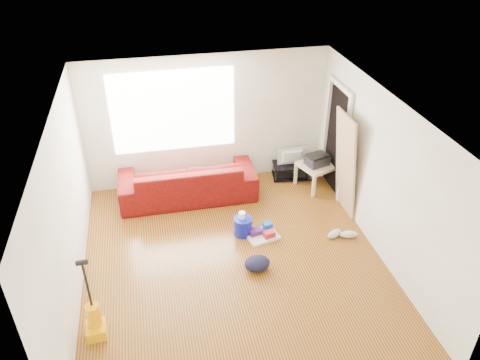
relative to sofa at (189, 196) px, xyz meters
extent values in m
cube|color=#58270F|center=(0.47, -1.95, 0.00)|extent=(4.50, 5.00, 0.01)
cube|color=white|center=(0.47, -1.95, 2.50)|extent=(4.50, 5.00, 0.01)
cube|color=beige|center=(0.47, 0.55, 1.25)|extent=(4.50, 0.01, 2.50)
cube|color=beige|center=(0.47, -4.45, 1.25)|extent=(4.50, 0.01, 2.50)
cube|color=beige|center=(-1.78, -1.95, 1.25)|extent=(0.01, 5.00, 2.50)
cube|color=beige|center=(2.72, -1.95, 1.25)|extent=(0.01, 5.00, 2.50)
cube|color=white|center=(-0.13, 0.53, 1.50)|extent=(2.20, 0.01, 1.50)
cube|color=white|center=(2.68, -0.70, 1.00)|extent=(0.06, 0.08, 2.00)
cube|color=white|center=(2.68, 0.20, 1.00)|extent=(0.06, 0.08, 2.00)
cube|color=white|center=(2.68, -0.25, 2.04)|extent=(0.06, 0.98, 0.08)
cube|color=black|center=(2.72, -0.25, 1.00)|extent=(0.01, 0.86, 1.98)
imported|color=#3B0209|center=(0.00, 0.00, 0.00)|extent=(2.47, 0.97, 0.72)
cube|color=black|center=(2.09, 0.27, 0.03)|extent=(0.81, 0.54, 0.03)
cube|color=black|center=(2.09, 0.27, 0.27)|extent=(0.81, 0.54, 0.03)
cylinder|color=black|center=(1.72, 0.14, 0.14)|extent=(0.03, 0.03, 0.28)
cylinder|color=black|center=(1.77, 0.50, 0.14)|extent=(0.03, 0.03, 0.28)
cylinder|color=black|center=(2.40, 0.04, 0.14)|extent=(0.03, 0.03, 0.28)
cylinder|color=black|center=(2.46, 0.40, 0.14)|extent=(0.03, 0.03, 0.28)
imported|color=black|center=(2.09, 0.27, 0.45)|extent=(0.57, 0.07, 0.33)
cube|color=beige|center=(2.42, -0.14, 0.45)|extent=(0.76, 0.76, 0.05)
cube|color=beige|center=(2.26, -0.49, 0.21)|extent=(0.05, 0.05, 0.43)
cube|color=beige|center=(2.08, 0.01, 0.21)|extent=(0.05, 0.05, 0.43)
cube|color=beige|center=(2.77, -0.30, 0.21)|extent=(0.05, 0.05, 0.43)
cube|color=beige|center=(2.58, 0.20, 0.21)|extent=(0.05, 0.05, 0.43)
cube|color=black|center=(2.42, -0.14, 0.57)|extent=(0.47, 0.40, 0.17)
cube|color=black|center=(2.42, -0.14, 0.67)|extent=(0.42, 0.36, 0.04)
cylinder|color=#0E149E|center=(0.75, -1.29, 0.00)|extent=(0.33, 0.33, 0.30)
cylinder|color=white|center=(0.74, -1.26, 0.20)|extent=(0.11, 0.11, 0.10)
cube|color=white|center=(1.05, -1.43, 0.02)|extent=(0.58, 0.50, 0.04)
cube|color=#A7202B|center=(1.15, -1.51, 0.09)|extent=(0.20, 0.16, 0.10)
cube|color=#461A61|center=(0.94, -1.38, 0.08)|extent=(0.25, 0.21, 0.08)
cube|color=blue|center=(1.17, -1.33, 0.11)|extent=(0.16, 0.15, 0.14)
ellipsoid|color=black|center=(0.78, -2.17, 0.00)|extent=(0.41, 0.34, 0.22)
ellipsoid|color=silver|center=(2.21, -1.69, 0.06)|extent=(0.32, 0.25, 0.12)
ellipsoid|color=silver|center=(2.43, -1.76, 0.06)|extent=(0.31, 0.17, 0.12)
cube|color=#FBA400|center=(-1.53, -2.93, 0.08)|extent=(0.26, 0.30, 0.16)
cylinder|color=#FBA400|center=(-1.53, -2.88, 0.32)|extent=(0.18, 0.18, 0.31)
cylinder|color=black|center=(-1.53, -2.86, 0.80)|extent=(0.03, 0.03, 0.67)
cube|color=black|center=(-1.53, -2.86, 1.16)|extent=(0.14, 0.04, 0.05)
cube|color=#9E7C4A|center=(2.60, -0.96, 0.00)|extent=(0.23, 0.74, 1.84)
camera|label=1|loc=(-0.58, -7.28, 4.88)|focal=35.00mm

